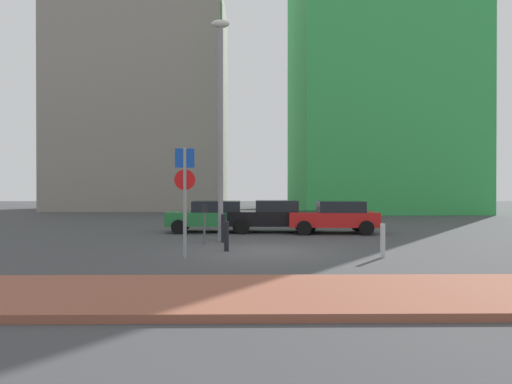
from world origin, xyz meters
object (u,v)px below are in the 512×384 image
object	(u,v)px
parking_sign_post	(185,189)
parking_meter	(204,219)
parked_car_red	(334,216)
traffic_bollard_mid	(224,228)
parked_car_green	(212,216)
parked_car_black	(275,216)
traffic_bollard_near	(226,236)
traffic_bollard_far	(383,241)
street_lamp	(221,114)

from	to	relation	value
parking_sign_post	parking_meter	xyz separation A→B (m)	(0.22, 3.27, -1.09)
parked_car_red	traffic_bollard_mid	xyz separation A→B (m)	(-4.80, -3.32, -0.23)
parked_car_red	parking_meter	world-z (taller)	parked_car_red
parked_car_green	parked_car_black	world-z (taller)	parked_car_black
parked_car_green	parking_meter	bearing A→B (deg)	-88.67
traffic_bollard_near	traffic_bollard_far	world-z (taller)	traffic_bollard_far
parked_car_green	traffic_bollard_mid	bearing A→B (deg)	-79.06
street_lamp	parking_meter	bearing A→B (deg)	-116.00
parked_car_green	traffic_bollard_far	distance (m)	9.58
parked_car_black	traffic_bollard_near	bearing A→B (deg)	-106.95
parked_car_red	traffic_bollard_near	bearing A→B (deg)	-128.57
parked_car_green	traffic_bollard_near	world-z (taller)	parked_car_green
parked_car_red	parking_meter	size ratio (longest dim) A/B	2.79
street_lamp	parked_car_green	bearing A→B (deg)	100.15
traffic_bollard_near	traffic_bollard_mid	size ratio (longest dim) A/B	0.90
street_lamp	traffic_bollard_far	world-z (taller)	street_lamp
parking_sign_post	parking_meter	distance (m)	3.45
parked_car_green	traffic_bollard_mid	world-z (taller)	parked_car_green
street_lamp	traffic_bollard_near	world-z (taller)	street_lamp
parking_meter	traffic_bollard_mid	xyz separation A→B (m)	(0.66, 0.58, -0.40)
parked_car_red	traffic_bollard_mid	size ratio (longest dim) A/B	3.77
parking_sign_post	traffic_bollard_near	world-z (taller)	parking_sign_post
parking_meter	street_lamp	distance (m)	4.16
parked_car_black	parked_car_red	xyz separation A→B (m)	(2.65, -0.54, 0.00)
parking_sign_post	traffic_bollard_near	bearing A→B (deg)	52.28
traffic_bollard_near	parked_car_red	bearing A→B (deg)	51.43
parking_meter	traffic_bollard_near	bearing A→B (deg)	-63.67
traffic_bollard_near	parking_sign_post	bearing A→B (deg)	-127.72
parking_sign_post	traffic_bollard_far	size ratio (longest dim) A/B	3.24
parking_meter	traffic_bollard_far	world-z (taller)	parking_meter
parked_car_red	street_lamp	xyz separation A→B (m)	(-4.94, -2.84, 4.15)
parked_car_black	traffic_bollard_near	size ratio (longest dim) A/B	4.51
parked_car_green	street_lamp	xyz separation A→B (m)	(0.62, -3.48, 4.14)
parked_car_green	street_lamp	distance (m)	5.44
parked_car_black	parking_sign_post	world-z (taller)	parking_sign_post
parking_meter	traffic_bollard_near	size ratio (longest dim) A/B	1.50
traffic_bollard_near	traffic_bollard_far	distance (m)	4.84
parked_car_green	parked_car_black	distance (m)	2.91
traffic_bollard_near	traffic_bollard_mid	xyz separation A→B (m)	(-0.24, 2.40, 0.05)
parked_car_red	parked_car_black	bearing A→B (deg)	168.58
parking_meter	traffic_bollard_far	size ratio (longest dim) A/B	1.46
street_lamp	traffic_bollard_mid	world-z (taller)	street_lamp
parked_car_green	parked_car_red	size ratio (longest dim) A/B	1.01
parked_car_red	traffic_bollard_near	world-z (taller)	parked_car_red
parking_meter	parked_car_black	bearing A→B (deg)	57.67
parking_meter	traffic_bollard_far	xyz separation A→B (m)	(5.54, -3.20, -0.44)
parked_car_black	parked_car_red	distance (m)	2.71
parked_car_green	traffic_bollard_mid	distance (m)	4.04
parking_sign_post	traffic_bollard_mid	world-z (taller)	parking_sign_post
parked_car_red	traffic_bollard_mid	bearing A→B (deg)	-145.33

